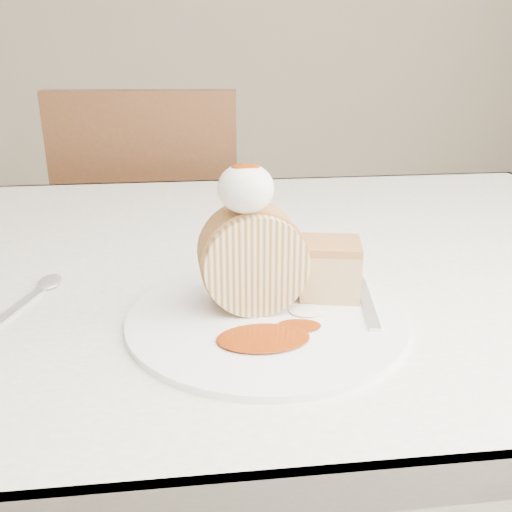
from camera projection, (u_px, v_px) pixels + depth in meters
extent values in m
cube|color=white|center=(214.00, 267.00, 0.82)|extent=(1.40, 0.90, 0.04)
cube|color=white|center=(206.00, 242.00, 1.28)|extent=(1.40, 0.01, 0.28)
cylinder|color=brown|center=(469.00, 342.00, 1.37)|extent=(0.06, 0.06, 0.71)
cube|color=brown|center=(163.00, 257.00, 1.63)|extent=(0.48, 0.48, 0.04)
cube|color=brown|center=(145.00, 190.00, 1.36)|extent=(0.44, 0.08, 0.46)
cylinder|color=brown|center=(230.00, 302.00, 1.90)|extent=(0.04, 0.04, 0.43)
cylinder|color=brown|center=(117.00, 303.00, 1.89)|extent=(0.04, 0.04, 0.43)
cylinder|color=brown|center=(228.00, 362.00, 1.55)|extent=(0.04, 0.04, 0.43)
cylinder|color=brown|center=(89.00, 364.00, 1.54)|extent=(0.04, 0.04, 0.43)
cylinder|color=white|center=(266.00, 318.00, 0.62)|extent=(0.36, 0.36, 0.01)
cylinder|color=beige|center=(253.00, 259.00, 0.62)|extent=(0.12, 0.07, 0.11)
cube|color=#C37C4A|center=(330.00, 272.00, 0.66)|extent=(0.08, 0.07, 0.06)
ellipsoid|color=white|center=(246.00, 188.00, 0.58)|extent=(0.06, 0.06, 0.05)
ellipsoid|color=#7E2805|center=(245.00, 160.00, 0.57)|extent=(0.03, 0.02, 0.01)
cube|color=silver|center=(367.00, 303.00, 0.64)|extent=(0.05, 0.18, 0.00)
cube|color=silver|center=(8.00, 315.00, 0.63)|extent=(0.07, 0.17, 0.00)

